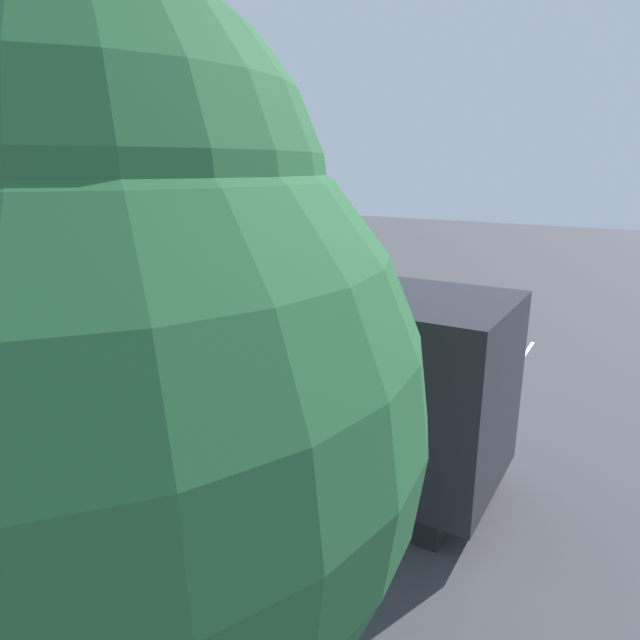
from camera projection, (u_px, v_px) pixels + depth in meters
ground_plane at (367, 363)px, 14.62m from camera, size 80.00×80.00×0.00m
tour_bus at (202, 350)px, 10.56m from camera, size 11.44×2.78×3.25m
spectator_far_left at (320, 344)px, 12.94m from camera, size 0.57×0.32×1.71m
spectator_left at (280, 338)px, 13.47m from camera, size 0.58×0.35×1.68m
spectator_centre at (238, 324)px, 14.26m from camera, size 0.57×0.33×1.82m
parked_motorcycle_silver at (383, 398)px, 11.21m from camera, size 2.05×0.58×0.99m
parked_motorcycle_dark at (183, 346)px, 14.48m from camera, size 2.05×0.58×0.99m
stunt_motorcycle at (354, 304)px, 16.69m from camera, size 1.97×0.69×1.76m
traffic_cone at (389, 340)px, 15.57m from camera, size 0.34×0.34×0.63m
tree_centre at (107, 368)px, 2.65m from camera, size 3.11×3.11×5.94m
tree_right at (134, 265)px, 5.15m from camera, size 3.60×3.60×6.25m
bay_line_a at (517, 366)px, 14.39m from camera, size 0.28×4.70×0.01m
bay_line_b at (417, 347)px, 15.85m from camera, size 0.24×3.66×0.01m
bay_line_c at (334, 332)px, 17.32m from camera, size 0.26×4.22×0.01m
bay_line_d at (264, 319)px, 18.78m from camera, size 0.23×3.51×0.01m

